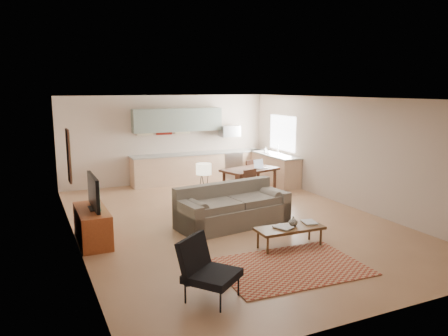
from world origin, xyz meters
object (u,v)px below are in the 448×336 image
armchair (212,270)px  coffee_table (290,237)px  tv_credenza (92,225)px  console_table (204,203)px  dining_table (250,182)px  sofa (233,205)px

armchair → coffee_table: bearing=-6.5°
tv_credenza → console_table: bearing=12.7°
tv_credenza → coffee_table: bearing=-29.0°
armchair → tv_credenza: armchair is taller
coffee_table → armchair: size_ratio=1.48×
armchair → tv_credenza: bearing=72.9°
coffee_table → armchair: armchair is taller
coffee_table → armchair: 2.48m
tv_credenza → dining_table: 4.85m
armchair → console_table: 3.92m
coffee_table → dining_table: dining_table is taller
sofa → armchair: sofa is taller
coffee_table → tv_credenza: tv_credenza is taller
sofa → console_table: bearing=107.0°
sofa → coffee_table: size_ratio=1.95×
coffee_table → console_table: 2.51m
tv_credenza → dining_table: (4.44, 1.95, 0.06)m
console_table → sofa: bearing=-81.8°
tv_credenza → dining_table: size_ratio=0.94×
coffee_table → dining_table: size_ratio=0.86×
sofa → dining_table: sofa is taller
coffee_table → tv_credenza: (-3.28, 1.82, 0.13)m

